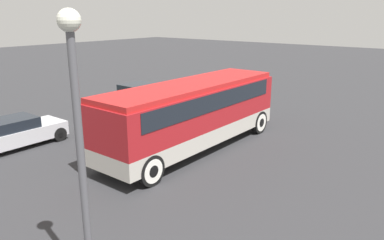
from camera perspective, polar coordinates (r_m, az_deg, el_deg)
ground_plane at (r=16.93m, az=-0.00°, el=-4.43°), size 120.00×120.00×0.00m
tour_bus at (r=16.46m, az=0.21°, el=1.66°), size 9.82×2.70×3.03m
parked_car_near at (r=18.70m, az=-25.87°, el=-1.85°), size 4.68×1.82×1.38m
parked_car_mid at (r=25.36m, az=-8.17°, el=3.98°), size 4.04×1.84×1.42m
lamp_post at (r=7.57m, az=-17.03°, el=0.04°), size 0.44×0.44×5.99m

